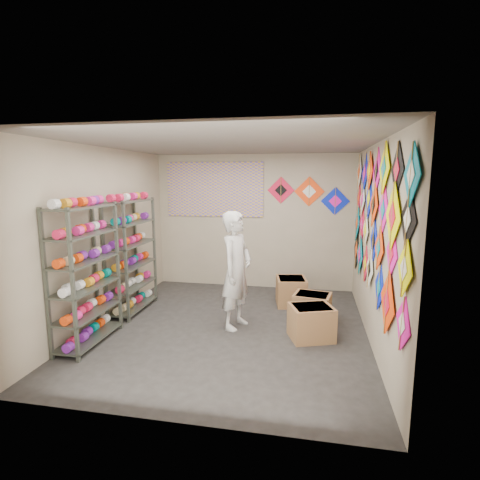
% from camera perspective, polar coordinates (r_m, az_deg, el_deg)
% --- Properties ---
extents(ground, '(4.50, 4.50, 0.00)m').
position_cam_1_polar(ground, '(5.79, -1.57, -13.25)').
color(ground, black).
extents(room_walls, '(4.50, 4.50, 4.50)m').
position_cam_1_polar(room_walls, '(5.37, -1.65, 3.14)').
color(room_walls, tan).
rests_on(room_walls, ground).
extents(shelf_rack_front, '(0.40, 1.10, 1.90)m').
position_cam_1_polar(shelf_rack_front, '(5.42, -22.48, -5.01)').
color(shelf_rack_front, '#4C5147').
rests_on(shelf_rack_front, ground).
extents(shelf_rack_back, '(0.40, 1.10, 1.90)m').
position_cam_1_polar(shelf_rack_back, '(6.51, -16.23, -2.31)').
color(shelf_rack_back, '#4C5147').
rests_on(shelf_rack_back, ground).
extents(string_spools, '(0.12, 2.36, 0.12)m').
position_cam_1_polar(string_spools, '(5.93, -19.11, -2.65)').
color(string_spools, '#F2248C').
rests_on(string_spools, ground).
extents(kite_wall_display, '(0.06, 4.27, 2.08)m').
position_cam_1_polar(kite_wall_display, '(5.39, 19.57, 2.66)').
color(kite_wall_display, '#EE11A2').
rests_on(kite_wall_display, room_walls).
extents(back_wall_kites, '(1.59, 0.02, 0.75)m').
position_cam_1_polar(back_wall_kites, '(7.46, 10.41, 6.88)').
color(back_wall_kites, red).
rests_on(back_wall_kites, room_walls).
extents(poster, '(2.00, 0.01, 1.10)m').
position_cam_1_polar(poster, '(7.70, -3.90, 7.69)').
color(poster, '#644FAC').
rests_on(poster, room_walls).
extents(shopkeeper, '(0.88, 0.79, 1.76)m').
position_cam_1_polar(shopkeeper, '(5.57, -0.57, -4.63)').
color(shopkeeper, '#BEB8A3').
rests_on(shopkeeper, ground).
extents(carton_a, '(0.70, 0.64, 0.48)m').
position_cam_1_polar(carton_a, '(5.45, 10.80, -12.24)').
color(carton_a, brown).
rests_on(carton_a, ground).
extents(carton_b, '(0.62, 0.54, 0.45)m').
position_cam_1_polar(carton_b, '(6.05, 10.91, -10.12)').
color(carton_b, brown).
rests_on(carton_b, ground).
extents(carton_c, '(0.59, 0.63, 0.48)m').
position_cam_1_polar(carton_c, '(6.77, 7.80, -7.75)').
color(carton_c, brown).
rests_on(carton_c, ground).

